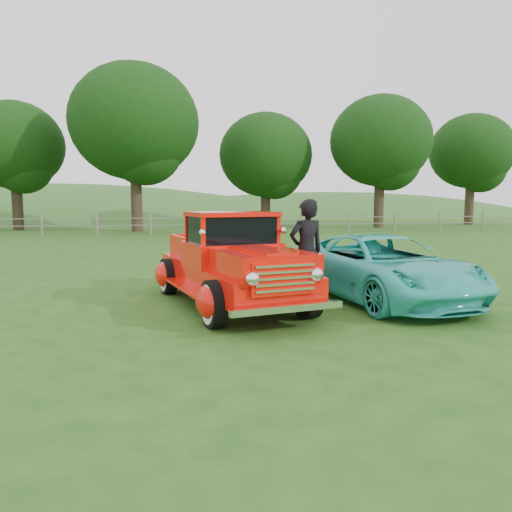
{
  "coord_description": "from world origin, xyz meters",
  "views": [
    {
      "loc": [
        -1.47,
        -7.5,
        2.0
      ],
      "look_at": [
        -0.1,
        1.2,
        1.01
      ],
      "focal_mm": 35.0,
      "sensor_mm": 36.0,
      "label": 1
    }
  ],
  "objects": [
    {
      "name": "teal_sedan",
      "position": [
        2.56,
        1.82,
        0.65
      ],
      "size": [
        2.99,
        5.01,
        1.31
      ],
      "primitive_type": "imported",
      "rotation": [
        0.0,
        0.0,
        0.18
      ],
      "color": "#31C6B7",
      "rests_on": "ground"
    },
    {
      "name": "tree_far_east",
      "position": [
        22.0,
        30.0,
        5.86
      ],
      "size": [
        6.6,
        6.6,
        8.86
      ],
      "color": "black",
      "rests_on": "ground"
    },
    {
      "name": "distant_hills",
      "position": [
        -4.08,
        59.46,
        -4.55
      ],
      "size": [
        116.0,
        60.0,
        18.0
      ],
      "color": "#2F6424",
      "rests_on": "ground"
    },
    {
      "name": "tree_near_east",
      "position": [
        5.0,
        29.0,
        5.25
      ],
      "size": [
        6.8,
        6.8,
        8.33
      ],
      "color": "black",
      "rests_on": "ground"
    },
    {
      "name": "tree_mid_east",
      "position": [
        13.0,
        27.0,
        6.17
      ],
      "size": [
        7.2,
        7.2,
        9.44
      ],
      "color": "black",
      "rests_on": "ground"
    },
    {
      "name": "red_pickup",
      "position": [
        -0.49,
        1.83,
        0.8
      ],
      "size": [
        3.08,
        5.26,
        1.78
      ],
      "rotation": [
        0.0,
        0.0,
        0.25
      ],
      "color": "black",
      "rests_on": "ground"
    },
    {
      "name": "man",
      "position": [
        1.0,
        1.88,
        1.01
      ],
      "size": [
        0.84,
        0.67,
        2.02
      ],
      "primitive_type": "imported",
      "rotation": [
        0.0,
        0.0,
        3.43
      ],
      "color": "black",
      "rests_on": "ground"
    },
    {
      "name": "tree_near_west",
      "position": [
        -4.0,
        25.0,
        6.8
      ],
      "size": [
        8.0,
        8.0,
        10.42
      ],
      "color": "black",
      "rests_on": "ground"
    },
    {
      "name": "tree_mid_west",
      "position": [
        -12.0,
        28.0,
        5.55
      ],
      "size": [
        6.4,
        6.4,
        8.46
      ],
      "color": "black",
      "rests_on": "ground"
    },
    {
      "name": "fence_line",
      "position": [
        0.0,
        22.0,
        0.6
      ],
      "size": [
        48.0,
        0.12,
        1.2
      ],
      "color": "slate",
      "rests_on": "ground"
    },
    {
      "name": "ground",
      "position": [
        0.0,
        0.0,
        0.0
      ],
      "size": [
        140.0,
        140.0,
        0.0
      ],
      "primitive_type": "plane",
      "color": "#1C4A13",
      "rests_on": "ground"
    }
  ]
}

